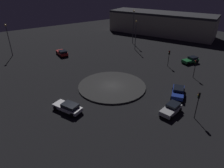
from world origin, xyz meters
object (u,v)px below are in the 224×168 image
at_px(car_white, 68,107).
at_px(traffic_light_west_near, 195,65).
at_px(streetlamp_southwest, 134,22).
at_px(streetlamp_south, 8,35).
at_px(car_silver, 171,109).
at_px(streetlamp_southwest_near, 136,32).
at_px(car_red, 62,53).
at_px(store_building, 161,23).
at_px(car_green, 191,60).
at_px(traffic_light_west, 169,55).
at_px(car_blue, 178,92).
at_px(traffic_light_north, 198,100).

xyz_separation_m(car_white, traffic_light_west_near, (-25.58, 3.30, 1.94)).
bearing_deg(streetlamp_southwest, streetlamp_south, -14.83).
bearing_deg(car_silver, streetlamp_southwest_near, -132.94).
distance_m(car_red, streetlamp_southwest_near, 20.52).
bearing_deg(store_building, traffic_light_west_near, 120.31).
relative_size(car_white, streetlamp_southwest_near, 0.62).
height_order(car_green, streetlamp_southwest, streetlamp_southwest).
relative_size(traffic_light_west, traffic_light_west_near, 0.98).
relative_size(traffic_light_west, store_building, 0.10).
distance_m(car_silver, streetlamp_south, 43.20).
bearing_deg(store_building, streetlamp_south, 60.57).
height_order(car_blue, store_building, store_building).
bearing_deg(streetlamp_south, car_white, 93.35).
height_order(traffic_light_west_near, store_building, store_building).
height_order(car_white, store_building, store_building).
relative_size(car_blue, traffic_light_west, 1.29).
relative_size(car_silver, traffic_light_north, 0.99).
bearing_deg(streetlamp_southwest, car_silver, 59.15).
distance_m(car_green, car_silver, 22.48).
height_order(traffic_light_north, traffic_light_west_near, traffic_light_north).
bearing_deg(streetlamp_southwest_near, traffic_light_west, 82.10).
bearing_deg(car_silver, streetlamp_south, -83.36).
height_order(car_white, streetlamp_southwest_near, streetlamp_southwest_near).
xyz_separation_m(streetlamp_southwest, store_building, (-15.94, -3.85, -2.72)).
distance_m(car_white, streetlamp_southwest, 39.12).
relative_size(car_white, store_building, 0.13).
xyz_separation_m(car_white, car_blue, (-17.29, 6.24, -0.01)).
xyz_separation_m(streetlamp_southwest_near, streetlamp_south, (29.67, -14.03, 0.47)).
relative_size(car_green, traffic_light_west, 1.12).
relative_size(car_red, car_green, 1.02).
distance_m(car_green, streetlamp_southwest, 21.48).
distance_m(car_blue, car_silver, 5.65).
height_order(car_white, traffic_light_west, traffic_light_west).
xyz_separation_m(car_blue, traffic_light_west_near, (-8.29, -2.94, 1.95)).
bearing_deg(car_silver, traffic_light_west_near, -169.26).
xyz_separation_m(traffic_light_north, streetlamp_south, (16.04, -43.24, 2.39)).
relative_size(traffic_light_north, traffic_light_west_near, 1.11).
distance_m(car_red, store_building, 38.55).
relative_size(traffic_light_north, traffic_light_west, 1.14).
height_order(car_white, traffic_light_west_near, traffic_light_west_near).
bearing_deg(car_white, traffic_light_west_near, -120.92).
distance_m(car_silver, streetlamp_southwest_near, 30.96).
distance_m(car_red, car_green, 32.05).
bearing_deg(traffic_light_west, streetlamp_southwest, -109.26).
bearing_deg(car_white, traffic_light_north, -153.17).
bearing_deg(traffic_light_north, car_green, -68.93).
distance_m(car_blue, traffic_light_west, 13.30).
height_order(streetlamp_southwest_near, store_building, streetlamp_southwest_near).
distance_m(car_white, traffic_light_north, 18.55).
height_order(car_red, car_green, car_red).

